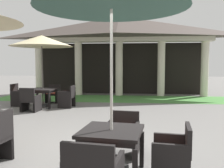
{
  "coord_description": "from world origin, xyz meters",
  "views": [
    {
      "loc": [
        0.95,
        -4.43,
        1.75
      ],
      "look_at": [
        0.29,
        2.18,
        1.2
      ],
      "focal_mm": 39.23,
      "sensor_mm": 36.0,
      "label": 1
    }
  ],
  "objects_px": {
    "patio_umbrella_mid_left": "(42,41)",
    "patio_table_mid_left": "(43,91)",
    "patio_chair_mid_left_west": "(19,96)",
    "patio_umbrella_mid_right": "(111,0)",
    "patio_table_mid_right": "(111,136)",
    "patio_chair_mid_right_east": "(173,155)",
    "patio_chair_mid_left_north": "(53,94)",
    "patio_chair_mid_left_south": "(30,101)",
    "patio_chair_mid_right_north": "(122,135)",
    "patio_chair_mid_left_east": "(68,97)"
  },
  "relations": [
    {
      "from": "patio_umbrella_mid_left",
      "to": "patio_chair_mid_left_south",
      "type": "relative_size",
      "value": 3.32
    },
    {
      "from": "patio_chair_mid_left_south",
      "to": "patio_chair_mid_right_north",
      "type": "xyz_separation_m",
      "value": [
        3.61,
        -3.92,
        -0.01
      ]
    },
    {
      "from": "patio_umbrella_mid_left",
      "to": "patio_umbrella_mid_right",
      "type": "bearing_deg",
      "value": -59.88
    },
    {
      "from": "patio_umbrella_mid_left",
      "to": "patio_chair_mid_right_north",
      "type": "height_order",
      "value": "patio_umbrella_mid_left"
    },
    {
      "from": "patio_umbrella_mid_left",
      "to": "patio_chair_mid_left_north",
      "type": "height_order",
      "value": "patio_umbrella_mid_left"
    },
    {
      "from": "patio_chair_mid_left_west",
      "to": "patio_umbrella_mid_right",
      "type": "bearing_deg",
      "value": 40.54
    },
    {
      "from": "patio_table_mid_left",
      "to": "patio_chair_mid_left_west",
      "type": "height_order",
      "value": "patio_chair_mid_left_west"
    },
    {
      "from": "patio_umbrella_mid_right",
      "to": "patio_chair_mid_right_north",
      "type": "height_order",
      "value": "patio_umbrella_mid_right"
    },
    {
      "from": "patio_chair_mid_left_north",
      "to": "patio_umbrella_mid_left",
      "type": "bearing_deg",
      "value": 90.0
    },
    {
      "from": "patio_chair_mid_left_east",
      "to": "patio_chair_mid_right_north",
      "type": "relative_size",
      "value": 1.09
    },
    {
      "from": "patio_umbrella_mid_right",
      "to": "patio_chair_mid_right_east",
      "type": "bearing_deg",
      "value": -7.38
    },
    {
      "from": "patio_umbrella_mid_right",
      "to": "patio_chair_mid_left_south",
      "type": "bearing_deg",
      "value": 125.78
    },
    {
      "from": "patio_umbrella_mid_left",
      "to": "patio_chair_mid_right_east",
      "type": "relative_size",
      "value": 3.42
    },
    {
      "from": "patio_chair_mid_right_east",
      "to": "patio_table_mid_left",
      "type": "bearing_deg",
      "value": 43.23
    },
    {
      "from": "patio_chair_mid_left_north",
      "to": "patio_chair_mid_right_north",
      "type": "distance_m",
      "value": 6.96
    },
    {
      "from": "patio_chair_mid_left_west",
      "to": "patio_umbrella_mid_right",
      "type": "xyz_separation_m",
      "value": [
        4.48,
        -5.97,
        2.28
      ]
    },
    {
      "from": "patio_umbrella_mid_left",
      "to": "patio_chair_mid_left_north",
      "type": "distance_m",
      "value": 2.51
    },
    {
      "from": "patio_umbrella_mid_left",
      "to": "patio_chair_mid_left_south",
      "type": "xyz_separation_m",
      "value": [
        -0.07,
        -1.06,
        -2.26
      ]
    },
    {
      "from": "patio_umbrella_mid_right",
      "to": "patio_chair_mid_right_east",
      "type": "distance_m",
      "value": 2.47
    },
    {
      "from": "patio_umbrella_mid_left",
      "to": "patio_chair_mid_left_south",
      "type": "height_order",
      "value": "patio_umbrella_mid_left"
    },
    {
      "from": "patio_chair_mid_left_south",
      "to": "patio_chair_mid_left_east",
      "type": "bearing_deg",
      "value": 45.15
    },
    {
      "from": "patio_table_mid_left",
      "to": "patio_chair_mid_left_west",
      "type": "distance_m",
      "value": 1.08
    },
    {
      "from": "patio_chair_mid_left_east",
      "to": "patio_table_mid_right",
      "type": "relative_size",
      "value": 0.85
    },
    {
      "from": "patio_chair_mid_left_north",
      "to": "patio_umbrella_mid_right",
      "type": "xyz_separation_m",
      "value": [
        3.36,
        -6.95,
        2.32
      ]
    },
    {
      "from": "patio_chair_mid_left_west",
      "to": "patio_chair_mid_right_north",
      "type": "distance_m",
      "value": 6.83
    },
    {
      "from": "patio_umbrella_mid_left",
      "to": "patio_table_mid_left",
      "type": "bearing_deg",
      "value": 75.96
    },
    {
      "from": "patio_table_mid_left",
      "to": "patio_umbrella_mid_left",
      "type": "relative_size",
      "value": 0.37
    },
    {
      "from": "patio_chair_mid_left_south",
      "to": "patio_table_mid_right",
      "type": "bearing_deg",
      "value": -50.57
    },
    {
      "from": "patio_table_mid_left",
      "to": "patio_chair_mid_left_north",
      "type": "height_order",
      "value": "patio_chair_mid_left_north"
    },
    {
      "from": "patio_chair_mid_left_south",
      "to": "patio_chair_mid_right_east",
      "type": "relative_size",
      "value": 1.03
    },
    {
      "from": "patio_table_mid_right",
      "to": "patio_umbrella_mid_right",
      "type": "xyz_separation_m",
      "value": [
        0.0,
        -0.0,
        2.06
      ]
    },
    {
      "from": "patio_chair_mid_left_east",
      "to": "patio_chair_mid_left_west",
      "type": "relative_size",
      "value": 0.96
    },
    {
      "from": "patio_chair_mid_left_south",
      "to": "patio_table_mid_left",
      "type": "bearing_deg",
      "value": 90.0
    },
    {
      "from": "patio_table_mid_left",
      "to": "patio_chair_mid_right_east",
      "type": "relative_size",
      "value": 1.26
    },
    {
      "from": "patio_chair_mid_left_north",
      "to": "patio_table_mid_right",
      "type": "bearing_deg",
      "value": 119.42
    },
    {
      "from": "patio_table_mid_left",
      "to": "patio_chair_mid_left_south",
      "type": "relative_size",
      "value": 1.23
    },
    {
      "from": "patio_table_mid_left",
      "to": "patio_table_mid_right",
      "type": "height_order",
      "value": "patio_table_mid_right"
    },
    {
      "from": "patio_chair_mid_left_east",
      "to": "patio_chair_mid_left_north",
      "type": "relative_size",
      "value": 1.11
    },
    {
      "from": "patio_table_mid_left",
      "to": "patio_chair_mid_left_west",
      "type": "relative_size",
      "value": 1.19
    },
    {
      "from": "patio_umbrella_mid_left",
      "to": "patio_chair_mid_right_east",
      "type": "bearing_deg",
      "value": -54.15
    },
    {
      "from": "patio_table_mid_left",
      "to": "patio_chair_mid_right_north",
      "type": "xyz_separation_m",
      "value": [
        3.55,
        -4.98,
        -0.25
      ]
    },
    {
      "from": "patio_chair_mid_left_east",
      "to": "patio_chair_mid_right_east",
      "type": "bearing_deg",
      "value": -147.38
    },
    {
      "from": "patio_chair_mid_right_north",
      "to": "patio_table_mid_right",
      "type": "bearing_deg",
      "value": 90.0
    },
    {
      "from": "patio_chair_mid_left_west",
      "to": "patio_umbrella_mid_right",
      "type": "distance_m",
      "value": 7.81
    },
    {
      "from": "patio_chair_mid_left_south",
      "to": "patio_chair_mid_right_north",
      "type": "relative_size",
      "value": 1.1
    },
    {
      "from": "patio_chair_mid_left_south",
      "to": "patio_chair_mid_right_east",
      "type": "bearing_deg",
      "value": -44.68
    },
    {
      "from": "patio_table_mid_right",
      "to": "patio_chair_mid_right_east",
      "type": "distance_m",
      "value": 0.96
    },
    {
      "from": "patio_chair_mid_left_north",
      "to": "patio_umbrella_mid_right",
      "type": "relative_size",
      "value": 0.27
    },
    {
      "from": "patio_umbrella_mid_left",
      "to": "patio_chair_mid_right_north",
      "type": "xyz_separation_m",
      "value": [
        3.55,
        -4.98,
        -2.27
      ]
    },
    {
      "from": "patio_table_mid_left",
      "to": "patio_chair_mid_left_north",
      "type": "xyz_separation_m",
      "value": [
        0.07,
        1.05,
        -0.26
      ]
    }
  ]
}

